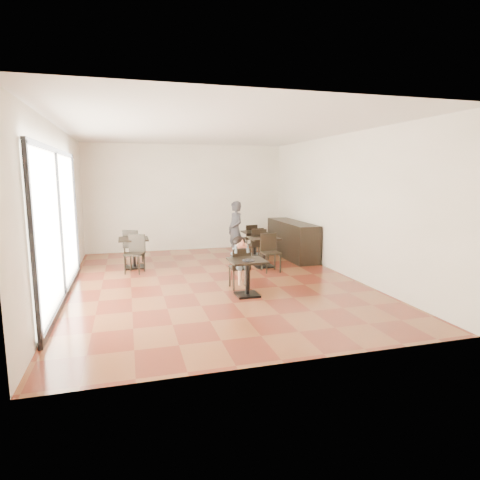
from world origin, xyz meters
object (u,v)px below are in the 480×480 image
object	(u,v)px
child_table	(247,278)
chair_left_a	(134,246)
cafe_table_left	(134,253)
chair_back_b	(261,244)
adult_patron	(235,230)
chair_back_a	(249,238)
child	(239,263)
chair_mid_b	(271,253)
cafe_table_mid	(263,252)
chair_left_b	(134,254)
child_chair	(239,268)
chair_mid_a	(257,245)
cafe_table_back	(255,243)

from	to	relation	value
child_table	chair_left_a	size ratio (longest dim) A/B	0.78
cafe_table_left	chair_back_b	size ratio (longest dim) A/B	0.90
adult_patron	chair_back_a	distance (m)	1.13
child	chair_mid_b	distance (m)	1.61
child	adult_patron	distance (m)	2.95
chair_left_a	adult_patron	bearing A→B (deg)	-159.97
cafe_table_left	child_table	bearing A→B (deg)	-55.99
cafe_table_mid	chair_mid_b	bearing A→B (deg)	-90.00
cafe_table_mid	child	bearing A→B (deg)	-122.91
chair_left_b	chair_mid_b	bearing A→B (deg)	9.79
child_chair	chair_mid_a	world-z (taller)	chair_mid_a
child_chair	chair_back_b	size ratio (longest dim) A/B	1.01
child	chair_left_b	world-z (taller)	child
child_chair	chair_left_b	distance (m)	2.77
adult_patron	chair_mid_a	size ratio (longest dim) A/B	1.77
chair_left_a	chair_back_b	size ratio (longest dim) A/B	1.08
cafe_table_mid	cafe_table_back	distance (m)	1.46
adult_patron	cafe_table_left	world-z (taller)	adult_patron
child_chair	chair_mid_a	size ratio (longest dim) A/B	0.94
child_chair	chair_back_b	world-z (taller)	child_chair
chair_mid_b	chair_left_a	xyz separation A→B (m)	(-3.13, 1.83, -0.00)
cafe_table_left	chair_left_a	xyz separation A→B (m)	(0.00, 0.55, 0.08)
cafe_table_back	chair_left_b	size ratio (longest dim) A/B	0.77
chair_mid_a	chair_back_a	size ratio (longest dim) A/B	1.08
cafe_table_back	chair_left_b	world-z (taller)	chair_left_b
child	chair_left_b	size ratio (longest dim) A/B	1.18
chair_left_b	chair_back_b	bearing A→B (deg)	34.91
chair_back_b	chair_left_a	bearing A→B (deg)	161.63
child	chair_left_a	bearing A→B (deg)	124.01
child_table	cafe_table_left	xyz separation A→B (m)	(-2.02, 3.00, 0.02)
child_chair	cafe_table_mid	size ratio (longest dim) A/B	1.13
cafe_table_left	cafe_table_mid	bearing A→B (deg)	-13.17
cafe_table_back	chair_left_a	size ratio (longest dim) A/B	0.77
child_chair	cafe_table_left	xyz separation A→B (m)	(-2.02, 2.45, -0.05)
adult_patron	cafe_table_back	size ratio (longest dim) A/B	2.29
chair_left_a	child_chair	bearing A→B (deg)	146.98
chair_mid_b	chair_left_b	world-z (taller)	same
cafe_table_mid	chair_mid_b	size ratio (longest dim) A/B	0.83
child	cafe_table_mid	world-z (taller)	child
child_chair	cafe_table_mid	distance (m)	2.04
chair_left_a	chair_mid_a	bearing A→B (deg)	-170.21
chair_left_b	cafe_table_left	bearing A→B (deg)	112.96
chair_mid_a	chair_mid_b	distance (m)	1.10
chair_back_b	chair_left_b	bearing A→B (deg)	-179.82
cafe_table_back	child_chair	bearing A→B (deg)	-112.97
adult_patron	child	bearing A→B (deg)	-25.31
child_chair	chair_left_a	world-z (taller)	chair_left_a
child	cafe_table_mid	bearing A→B (deg)	57.09
cafe_table_left	chair_mid_a	world-z (taller)	chair_mid_a
child_table	cafe_table_left	size ratio (longest dim) A/B	0.94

